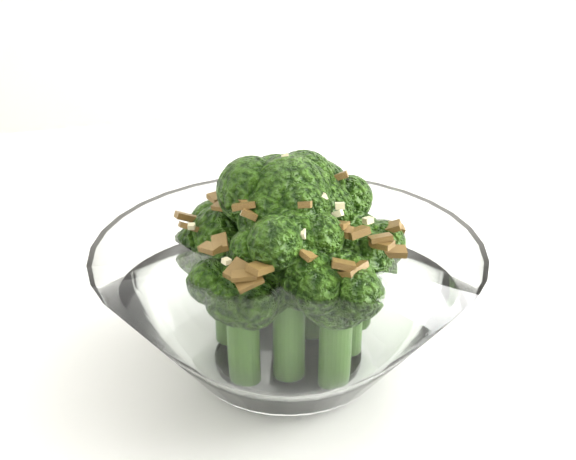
{
  "coord_description": "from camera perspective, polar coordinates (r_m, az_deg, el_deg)",
  "views": [
    {
      "loc": [
        -0.08,
        -0.53,
        1.04
      ],
      "look_at": [
        -0.07,
        -0.12,
        0.85
      ],
      "focal_mm": 50.0,
      "sensor_mm": 36.0,
      "label": 1
    }
  ],
  "objects": [
    {
      "name": "table",
      "position": [
        0.65,
        -1.21,
        -8.28
      ],
      "size": [
        1.36,
        1.08,
        0.75
      ],
      "color": "white",
      "rests_on": "ground"
    },
    {
      "name": "broccoli_dish",
      "position": [
        0.48,
        0.15,
        -4.52
      ],
      "size": [
        0.23,
        0.23,
        0.14
      ],
      "color": "white",
      "rests_on": "table"
    }
  ]
}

